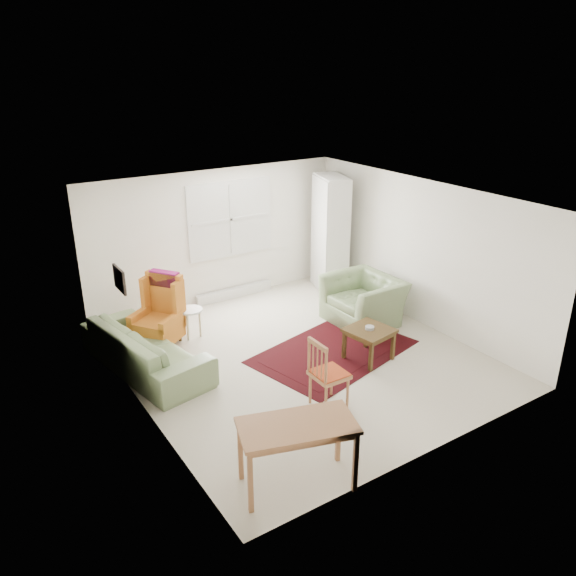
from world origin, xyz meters
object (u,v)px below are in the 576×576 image
armchair (364,296)px  stool (192,323)px  sofa (145,340)px  wingback_chair (156,312)px  desk_chair (329,373)px  desk (297,455)px  coffee_table (369,344)px  cabinet (330,234)px

armchair → stool: (-2.78, 1.07, -0.23)m
sofa → wingback_chair: size_ratio=2.01×
desk_chair → desk: bearing=131.0°
coffee_table → sofa: bearing=151.7°
sofa → desk_chair: size_ratio=2.36×
coffee_table → cabinet: 3.05m
wingback_chair → armchair: bearing=36.8°
sofa → stool: sofa is taller
armchair → desk_chair: bearing=-50.6°
armchair → desk_chair: size_ratio=1.24×
desk → stool: bearing=82.5°
sofa → armchair: size_ratio=1.91×
desk_chair → armchair: bearing=-49.1°
armchair → desk: size_ratio=1.00×
armchair → sofa: bearing=-98.3°
desk_chair → stool: bearing=14.0°
armchair → stool: armchair is taller
wingback_chair → desk: bearing=-34.0°
stool → desk: (-0.51, -3.88, 0.13)m
wingback_chair → desk_chair: size_ratio=1.17×
armchair → stool: 2.99m
sofa → coffee_table: 3.36m
wingback_chair → stool: bearing=51.6°
stool → armchair: bearing=-21.1°
wingback_chair → desk_chair: wingback_chair is taller
sofa → desk: (0.48, -3.29, -0.09)m
sofa → desk: sofa is taller
wingback_chair → cabinet: 3.84m
sofa → wingback_chair: (0.42, 0.62, 0.11)m
sofa → cabinet: (4.20, 1.06, 0.67)m
sofa → cabinet: cabinet is taller
armchair → wingback_chair: 3.54m
armchair → coffee_table: bearing=-37.6°
wingback_chair → stool: 0.66m
cabinet → desk: bearing=-113.8°
stool → cabinet: 3.36m
armchair → wingback_chair: size_ratio=1.06×
sofa → stool: (1.00, 0.59, -0.22)m
desk → cabinet: bearing=49.5°
stool → desk_chair: desk_chair is taller
sofa → coffee_table: bearing=-128.8°
cabinet → desk: 5.77m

